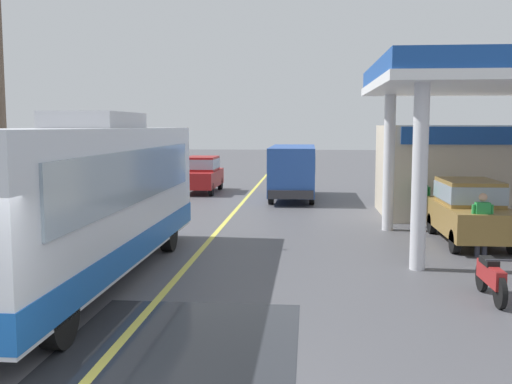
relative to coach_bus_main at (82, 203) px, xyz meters
name	(u,v)px	position (x,y,z in m)	size (l,w,h in m)	color
ground	(242,203)	(1.96, 13.59, -1.72)	(120.00, 120.00, 0.00)	#4C4C51
lane_divider_stripe	(227,221)	(1.96, 8.59, -1.72)	(0.16, 50.00, 0.01)	#D8CC4C
wet_puddle_patch	(177,350)	(2.90, -3.81, -1.72)	(3.64, 4.89, 0.01)	#26282D
coach_bus_main	(82,203)	(0.00, 0.00, 0.00)	(2.60, 11.04, 3.69)	silver
gas_station_roadside	(494,148)	(11.14, 8.64, 0.91)	(9.10, 11.95, 5.10)	#194799
car_at_pump	(469,208)	(9.51, 5.24, -0.71)	(1.70, 4.20, 1.82)	olive
minibus_opposing_lane	(293,167)	(4.13, 15.30, -0.25)	(2.04, 6.13, 2.44)	#264C9E
motorcycle_parked_forecourt	(491,277)	(8.43, -0.63, -1.28)	(0.55, 1.80, 0.92)	black
pedestrian_near_pump	(422,200)	(8.63, 7.79, -0.79)	(0.55, 0.22, 1.66)	#33333F
pedestrian_by_shop	(482,221)	(9.34, 3.31, -0.79)	(0.55, 0.22, 1.66)	#33333F
car_trailing_behind_bus	(202,172)	(-0.59, 17.73, -0.71)	(1.70, 4.20, 1.82)	maroon
utility_pole_roadside	(0,81)	(-3.96, 4.25, 2.94)	(1.80, 0.24, 8.95)	brown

